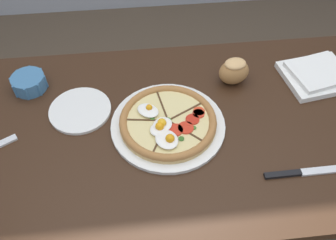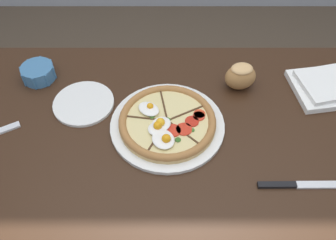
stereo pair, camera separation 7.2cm
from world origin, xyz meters
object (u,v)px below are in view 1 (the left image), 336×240
(knife_spare, at_px, (307,172))
(side_saucer, at_px, (80,110))
(bread_piece_mid, at_px, (234,71))
(dining_table, at_px, (190,145))
(pizza, at_px, (168,123))
(napkin_folded, at_px, (317,75))
(ramekin_bowl, at_px, (29,82))

(knife_spare, bearing_deg, side_saucer, 154.34)
(bread_piece_mid, height_order, knife_spare, bread_piece_mid)
(dining_table, distance_m, side_saucer, 0.35)
(bread_piece_mid, distance_m, knife_spare, 0.38)
(pizza, relative_size, knife_spare, 1.41)
(pizza, bearing_deg, dining_table, 1.94)
(dining_table, bearing_deg, napkin_folded, 19.03)
(napkin_folded, height_order, bread_piece_mid, bread_piece_mid)
(side_saucer, bearing_deg, ramekin_bowl, 143.95)
(side_saucer, bearing_deg, pizza, -19.35)
(ramekin_bowl, bearing_deg, napkin_folded, -3.41)
(side_saucer, bearing_deg, dining_table, -14.99)
(pizza, bearing_deg, ramekin_bowl, 153.57)
(pizza, xyz_separation_m, napkin_folded, (0.50, 0.15, -0.00))
(ramekin_bowl, height_order, napkin_folded, ramekin_bowl)
(dining_table, distance_m, knife_spare, 0.35)
(knife_spare, bearing_deg, napkin_folded, 64.63)
(napkin_folded, xyz_separation_m, bread_piece_mid, (-0.27, 0.02, 0.03))
(bread_piece_mid, bearing_deg, napkin_folded, -3.21)
(dining_table, relative_size, side_saucer, 8.22)
(napkin_folded, height_order, knife_spare, napkin_folded)
(knife_spare, xyz_separation_m, side_saucer, (-0.59, 0.28, 0.00))
(ramekin_bowl, bearing_deg, dining_table, -22.80)
(dining_table, bearing_deg, knife_spare, -35.55)
(dining_table, distance_m, bread_piece_mid, 0.27)
(bread_piece_mid, bearing_deg, side_saucer, -170.82)
(dining_table, xyz_separation_m, napkin_folded, (0.43, 0.15, 0.12))
(knife_spare, height_order, side_saucer, same)
(pizza, distance_m, ramekin_bowl, 0.46)
(napkin_folded, distance_m, bread_piece_mid, 0.28)
(knife_spare, distance_m, side_saucer, 0.66)
(pizza, xyz_separation_m, side_saucer, (-0.25, 0.09, -0.01))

